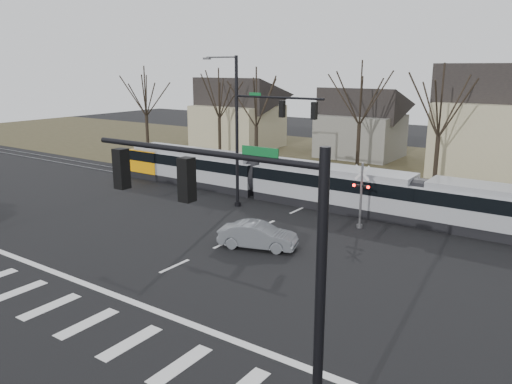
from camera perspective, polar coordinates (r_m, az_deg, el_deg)
The scene contains 15 objects.
ground at distance 23.71m, azimuth -12.68°, elevation -9.79°, with size 140.00×140.00×0.00m, color black.
grass_verge at distance 50.10m, azimuth 15.18°, elevation 2.72°, with size 140.00×28.00×0.01m, color #38331E.
crosswalk at distance 21.50m, azimuth -20.70°, elevation -12.97°, with size 27.00×2.60×0.01m.
stop_line at distance 22.65m, azimuth -16.08°, elevation -11.17°, with size 28.00×0.35×0.01m, color silver.
lane_dashes at distance 35.77m, azimuth 6.40°, elevation -1.32°, with size 0.18×30.00×0.01m.
rail_pair at distance 35.60m, azimuth 6.25°, elevation -1.35°, with size 90.00×1.52×0.06m.
tram at distance 34.72m, azimuth 8.68°, elevation 0.78°, with size 37.79×2.81×2.86m.
sedan at distance 26.82m, azimuth 0.22°, elevation -4.99°, with size 4.45×2.68×1.38m, color slate.
signal_pole_near_right at distance 11.28m, azimuth -1.21°, elevation -8.30°, with size 6.72×0.44×8.00m.
signal_pole_far at distance 32.98m, azimuth 0.03°, elevation 7.55°, with size 9.28×0.44×10.20m.
rail_crossing_signal at distance 30.42m, azimuth 11.90°, elevation -0.63°, with size 1.08×0.36×4.00m.
tree_row at distance 43.10m, azimuth 15.38°, elevation 7.66°, with size 59.20×7.20×10.00m.
house_a at distance 60.70m, azimuth -2.10°, elevation 9.37°, with size 9.72×8.64×8.60m.
house_b at distance 55.00m, azimuth 11.95°, elevation 8.07°, with size 8.64×7.56×7.65m.
house_c at distance 48.17m, azimuth 26.19°, elevation 7.63°, with size 10.80×8.64×10.10m.
Camera 1 is at (16.25, -14.43, 9.46)m, focal length 35.00 mm.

